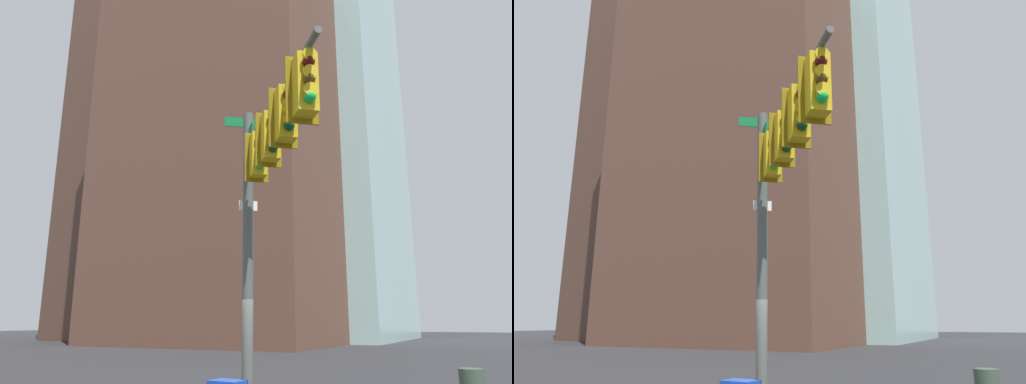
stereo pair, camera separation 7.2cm
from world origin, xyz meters
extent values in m
cylinder|color=#4C514C|center=(-0.01, 0.07, 3.56)|extent=(0.26, 0.26, 7.11)
cylinder|color=#4C514C|center=(-2.06, -1.57, 6.18)|extent=(4.17, 3.38, 0.12)
cylinder|color=#4C514C|center=(-0.75, -0.52, 5.73)|extent=(0.86, 0.71, 0.75)
cube|color=#0F6B33|center=(-0.01, 0.07, 6.86)|extent=(0.79, 0.97, 0.24)
cube|color=#0F6B33|center=(-0.01, 0.07, 6.56)|extent=(0.84, 0.68, 0.24)
cube|color=white|center=(-0.01, 0.07, 4.72)|extent=(0.30, 0.37, 0.24)
cube|color=gold|center=(-0.90, -0.64, 5.62)|extent=(0.48, 0.48, 1.00)
cube|color=#7D640C|center=(-0.75, -0.52, 5.62)|extent=(0.37, 0.45, 1.16)
sphere|color=#470A07|center=(-1.06, -0.77, 5.92)|extent=(0.20, 0.20, 0.20)
cylinder|color=gold|center=(-1.11, -0.81, 6.01)|extent=(0.18, 0.20, 0.23)
sphere|color=#4C330A|center=(-1.06, -0.77, 5.62)|extent=(0.20, 0.20, 0.20)
cylinder|color=gold|center=(-1.11, -0.81, 5.71)|extent=(0.18, 0.20, 0.23)
sphere|color=green|center=(-1.06, -0.77, 5.32)|extent=(0.20, 0.20, 0.20)
cylinder|color=gold|center=(-1.11, -0.81, 5.41)|extent=(0.18, 0.20, 0.23)
cube|color=gold|center=(-1.79, -1.36, 5.62)|extent=(0.48, 0.48, 1.00)
cube|color=#7D640C|center=(-1.64, -1.24, 5.62)|extent=(0.37, 0.45, 1.16)
sphere|color=#470A07|center=(-1.95, -1.49, 5.92)|extent=(0.20, 0.20, 0.20)
cylinder|color=gold|center=(-2.00, -1.53, 6.01)|extent=(0.18, 0.20, 0.23)
sphere|color=#F29E0C|center=(-1.95, -1.49, 5.62)|extent=(0.20, 0.20, 0.20)
cylinder|color=gold|center=(-2.00, -1.53, 5.71)|extent=(0.18, 0.20, 0.23)
sphere|color=#0A3819|center=(-1.95, -1.49, 5.32)|extent=(0.20, 0.20, 0.20)
cylinder|color=gold|center=(-2.00, -1.53, 5.41)|extent=(0.18, 0.20, 0.23)
cube|color=gold|center=(-2.68, -2.07, 5.62)|extent=(0.48, 0.48, 1.00)
cube|color=#7D640C|center=(-2.53, -1.95, 5.62)|extent=(0.37, 0.45, 1.16)
sphere|color=#470A07|center=(-2.84, -2.20, 5.92)|extent=(0.20, 0.20, 0.20)
cylinder|color=gold|center=(-2.89, -2.24, 6.01)|extent=(0.18, 0.20, 0.23)
sphere|color=#F29E0C|center=(-2.84, -2.20, 5.62)|extent=(0.20, 0.20, 0.20)
cylinder|color=gold|center=(-2.89, -2.24, 5.71)|extent=(0.18, 0.20, 0.23)
sphere|color=#0A3819|center=(-2.84, -2.20, 5.32)|extent=(0.20, 0.20, 0.20)
cylinder|color=gold|center=(-2.89, -2.24, 5.41)|extent=(0.18, 0.20, 0.23)
cube|color=gold|center=(-3.57, -2.78, 5.62)|extent=(0.48, 0.48, 1.00)
cube|color=#7D640C|center=(-3.42, -2.67, 5.62)|extent=(0.37, 0.45, 1.16)
sphere|color=#470A07|center=(-3.73, -2.91, 5.92)|extent=(0.20, 0.20, 0.20)
cylinder|color=gold|center=(-3.78, -2.95, 6.01)|extent=(0.18, 0.20, 0.23)
sphere|color=#4C330A|center=(-3.73, -2.91, 5.62)|extent=(0.20, 0.20, 0.20)
cylinder|color=gold|center=(-3.78, -2.95, 5.71)|extent=(0.18, 0.20, 0.23)
sphere|color=green|center=(-3.73, -2.91, 5.32)|extent=(0.20, 0.20, 0.20)
cylinder|color=gold|center=(-3.78, -2.95, 5.41)|extent=(0.18, 0.20, 0.23)
cube|color=brown|center=(31.92, 18.29, 18.52)|extent=(20.05, 21.04, 37.03)
cube|color=#4C3328|center=(37.76, 31.64, 23.72)|extent=(17.46, 18.97, 47.44)
cube|color=#9EC6C1|center=(46.75, 16.12, 42.13)|extent=(23.58, 22.19, 84.26)
cube|color=#845B47|center=(47.34, 18.66, 23.12)|extent=(22.91, 15.01, 46.24)
camera|label=1|loc=(-10.20, -5.22, 2.00)|focal=34.29mm
camera|label=2|loc=(-10.16, -5.28, 2.00)|focal=34.29mm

